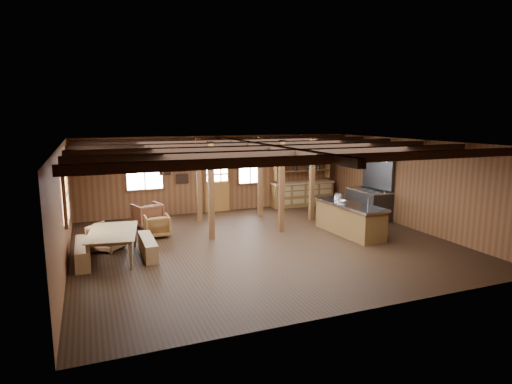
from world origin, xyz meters
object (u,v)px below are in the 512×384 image
at_px(armchair_c, 107,237).
at_px(dining_table, 115,245).
at_px(kitchen_island, 350,218).
at_px(armchair_a, 148,215).
at_px(commercial_range, 370,199).
at_px(armchair_b, 157,226).

bearing_deg(armchair_c, dining_table, 137.65).
distance_m(kitchen_island, armchair_a, 6.35).
bearing_deg(kitchen_island, dining_table, 174.59).
height_order(commercial_range, armchair_a, commercial_range).
bearing_deg(armchair_b, dining_table, 52.06).
bearing_deg(dining_table, armchair_a, -13.24).
height_order(armchair_a, armchair_c, armchair_a).
height_order(kitchen_island, armchair_a, kitchen_island).
bearing_deg(commercial_range, dining_table, -171.13).
xyz_separation_m(kitchen_island, dining_table, (-6.69, 0.19, -0.13)).
height_order(armchair_a, armchair_b, armchair_a).
distance_m(armchair_b, armchair_c, 1.65).
height_order(kitchen_island, commercial_range, commercial_range).
relative_size(dining_table, armchair_b, 2.84).
relative_size(commercial_range, dining_table, 1.04).
bearing_deg(armchair_c, armchair_a, -83.73).
xyz_separation_m(armchair_b, armchair_c, (-1.42, -0.83, 0.04)).
relative_size(commercial_range, armchair_b, 2.96).
height_order(kitchen_island, armchair_c, kitchen_island).
xyz_separation_m(armchair_a, armchair_b, (0.10, -1.32, -0.06)).
bearing_deg(armchair_a, armchair_c, 42.03).
bearing_deg(armchair_a, dining_table, 51.95).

